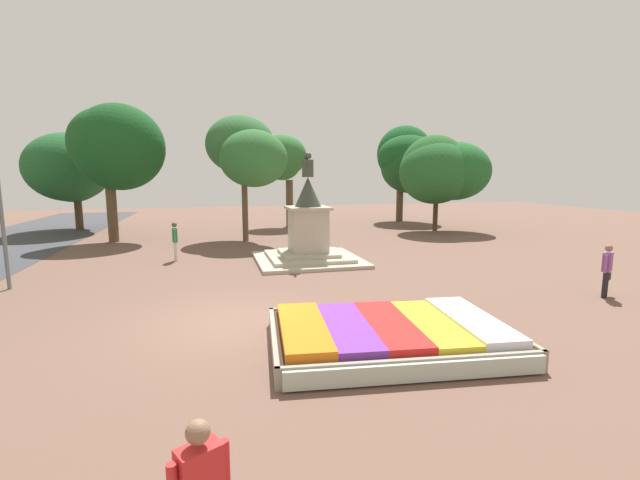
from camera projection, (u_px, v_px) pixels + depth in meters
ground_plane at (231, 322)px, 10.80m from camera, size 84.13×84.13×0.00m
flower_planter at (390, 335)px, 9.25m from camera, size 5.45×4.03×0.58m
statue_monument at (308, 236)px, 18.42m from camera, size 4.45×4.45×4.66m
pedestrian_with_handbag at (607, 268)px, 12.93m from camera, size 0.65×0.48×1.63m
pedestrian_crossing_plaza at (175, 239)px, 18.50m from camera, size 0.25×0.57×1.70m
park_tree_far_left at (117, 145)px, 23.50m from camera, size 4.97×4.58×7.58m
park_tree_behind_statue at (282, 159)px, 30.55m from camera, size 3.45×3.46×6.61m
park_tree_far_right at (441, 171)px, 27.98m from camera, size 6.03×4.79×6.32m
park_tree_street_side at (246, 151)px, 23.81m from camera, size 4.35×5.64×7.09m
park_tree_mid_canopy at (408, 160)px, 34.06m from camera, size 4.89×5.97×7.70m
park_tree_distant at (70, 169)px, 28.14m from camera, size 5.20×6.82×6.41m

